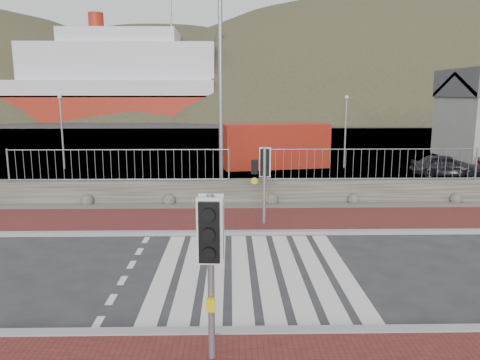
{
  "coord_description": "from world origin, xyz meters",
  "views": [
    {
      "loc": [
        -0.53,
        -10.59,
        4.17
      ],
      "look_at": [
        -0.25,
        3.0,
        1.68
      ],
      "focal_mm": 35.0,
      "sensor_mm": 36.0,
      "label": 1
    }
  ],
  "objects_px": {
    "streetlight": "(224,69)",
    "shipping_container": "(274,145)",
    "traffic_signal_far": "(263,169)",
    "ferry": "(83,87)",
    "car_a": "(445,165)",
    "traffic_signal_near": "(211,242)"
  },
  "relations": [
    {
      "from": "shipping_container",
      "to": "car_a",
      "type": "distance_m",
      "value": 9.22
    },
    {
      "from": "traffic_signal_near",
      "to": "streetlight",
      "type": "height_order",
      "value": "streetlight"
    },
    {
      "from": "car_a",
      "to": "shipping_container",
      "type": "bearing_deg",
      "value": 77.26
    },
    {
      "from": "streetlight",
      "to": "traffic_signal_near",
      "type": "bearing_deg",
      "value": -69.28
    },
    {
      "from": "ferry",
      "to": "car_a",
      "type": "bearing_deg",
      "value": -57.38
    },
    {
      "from": "traffic_signal_far",
      "to": "shipping_container",
      "type": "xyz_separation_m",
      "value": [
        1.48,
        12.45,
        -0.59
      ]
    },
    {
      "from": "traffic_signal_far",
      "to": "shipping_container",
      "type": "height_order",
      "value": "traffic_signal_far"
    },
    {
      "from": "streetlight",
      "to": "shipping_container",
      "type": "height_order",
      "value": "streetlight"
    },
    {
      "from": "ferry",
      "to": "shipping_container",
      "type": "xyz_separation_m",
      "value": [
        26.63,
        -51.47,
        -4.11
      ]
    },
    {
      "from": "traffic_signal_near",
      "to": "traffic_signal_far",
      "type": "height_order",
      "value": "traffic_signal_near"
    },
    {
      "from": "ferry",
      "to": "traffic_signal_far",
      "type": "height_order",
      "value": "ferry"
    },
    {
      "from": "ferry",
      "to": "streetlight",
      "type": "xyz_separation_m",
      "value": [
        23.88,
        -59.86,
        -0.21
      ]
    },
    {
      "from": "ferry",
      "to": "streetlight",
      "type": "relative_size",
      "value": 5.46
    },
    {
      "from": "traffic_signal_far",
      "to": "shipping_container",
      "type": "bearing_deg",
      "value": -85.63
    },
    {
      "from": "ferry",
      "to": "traffic_signal_far",
      "type": "distance_m",
      "value": 68.78
    },
    {
      "from": "ferry",
      "to": "traffic_signal_far",
      "type": "bearing_deg",
      "value": -68.52
    },
    {
      "from": "traffic_signal_near",
      "to": "car_a",
      "type": "xyz_separation_m",
      "value": [
        11.34,
        16.79,
        -1.4
      ]
    },
    {
      "from": "traffic_signal_near",
      "to": "car_a",
      "type": "height_order",
      "value": "traffic_signal_near"
    },
    {
      "from": "streetlight",
      "to": "shipping_container",
      "type": "bearing_deg",
      "value": 92.9
    },
    {
      "from": "ferry",
      "to": "streetlight",
      "type": "bearing_deg",
      "value": -68.25
    },
    {
      "from": "traffic_signal_near",
      "to": "traffic_signal_far",
      "type": "distance_m",
      "value": 7.91
    },
    {
      "from": "ferry",
      "to": "car_a",
      "type": "height_order",
      "value": "ferry"
    }
  ]
}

